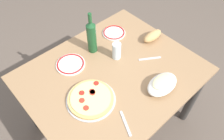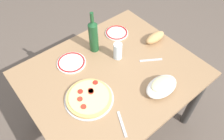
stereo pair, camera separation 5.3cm
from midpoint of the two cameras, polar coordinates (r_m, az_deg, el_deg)
name	(u,v)px [view 2 (the right image)]	position (r m, az deg, el deg)	size (l,w,h in m)	color
ground_plane	(112,121)	(2.17, 0.72, -13.13)	(8.00, 8.00, 0.00)	brown
dining_table	(112,83)	(1.64, 0.93, -3.32)	(1.20, 0.99, 0.73)	#93704C
pepperoni_pizza	(89,98)	(1.42, -4.94, -7.20)	(0.32, 0.32, 0.03)	#B7B7BC
baked_pasta_dish	(162,86)	(1.47, 13.81, -4.06)	(0.24, 0.15, 0.08)	white
wine_bottle	(93,36)	(1.62, -3.92, 8.91)	(0.07, 0.07, 0.34)	#194723
water_glass	(118,51)	(1.61, 2.46, 4.95)	(0.06, 0.06, 0.13)	silver
side_plate_near	(71,62)	(1.63, -9.61, 1.94)	(0.21, 0.21, 0.02)	white
side_plate_far	(117,33)	(1.85, 2.07, 9.66)	(0.19, 0.19, 0.02)	white
bread_loaf	(155,37)	(1.80, 12.00, 8.29)	(0.19, 0.08, 0.07)	tan
fork_left	(151,60)	(1.66, 11.02, 2.53)	(0.17, 0.02, 0.01)	#B7B7BC
fork_right	(122,124)	(1.34, 3.79, -13.84)	(0.17, 0.02, 0.01)	#B7B7BC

